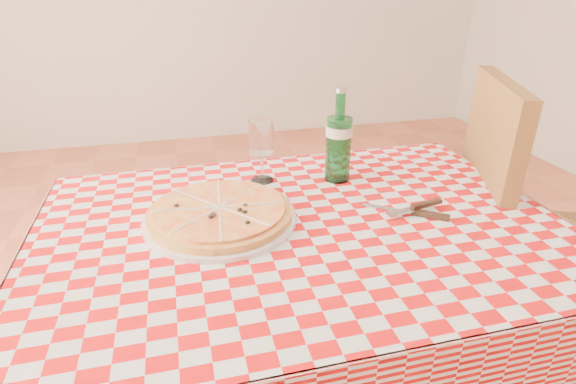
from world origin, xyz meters
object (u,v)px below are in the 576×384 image
chair_near (514,221)px  dining_table (301,256)px  wine_glass (261,151)px  water_bottle (339,136)px  pizza_plate (220,212)px

chair_near → dining_table: bearing=-148.8°
dining_table → wine_glass: 0.34m
chair_near → wine_glass: chair_near is taller
water_bottle → wine_glass: water_bottle is taller
pizza_plate → water_bottle: 0.42m
chair_near → pizza_plate: 0.96m
dining_table → chair_near: size_ratio=1.15×
dining_table → chair_near: bearing=8.4°
dining_table → wine_glass: bearing=99.3°
water_bottle → wine_glass: (-0.22, 0.04, -0.04)m
dining_table → pizza_plate: size_ratio=3.15×
chair_near → pizza_plate: (-0.94, -0.05, 0.18)m
dining_table → pizza_plate: bearing=162.7°
dining_table → pizza_plate: pizza_plate is taller
chair_near → wine_glass: bearing=-169.0°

